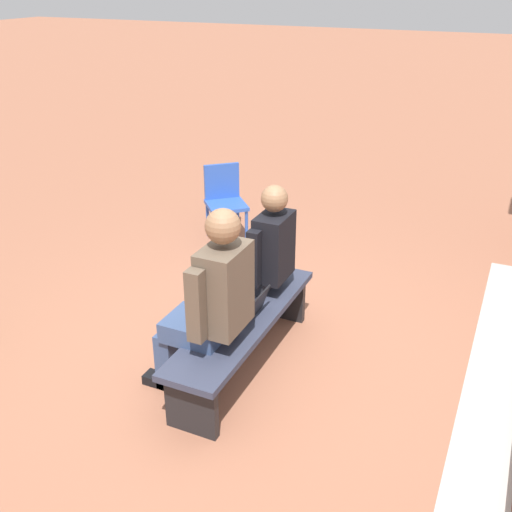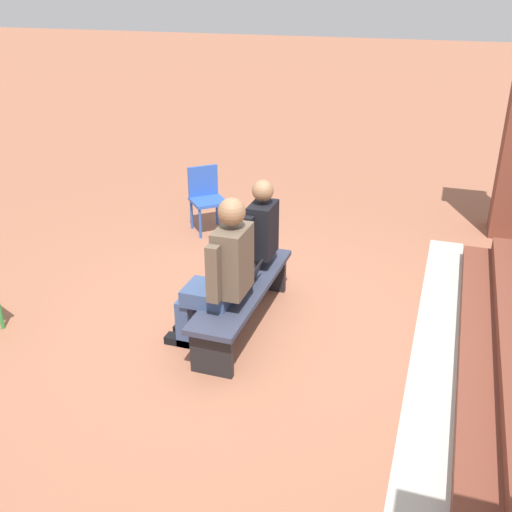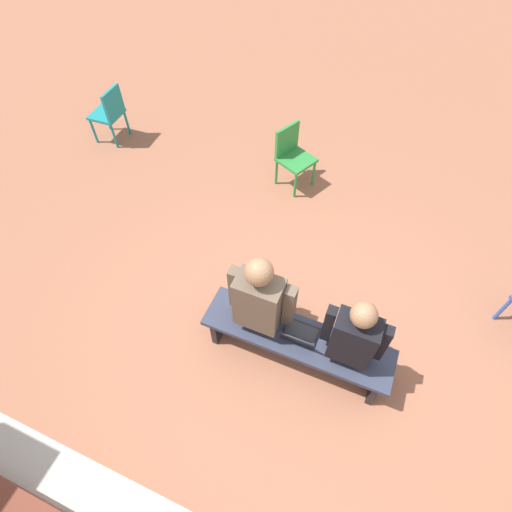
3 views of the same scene
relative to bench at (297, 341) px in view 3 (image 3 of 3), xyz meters
The scene contains 7 objects.
ground_plane 0.36m from the bench, 104.84° to the left, with size 60.00×60.00×0.00m, color #9E6047.
bench is the anchor object (origin of this frame).
person_student 0.59m from the bench, behind, with size 0.54×0.68×1.34m.
person_adult 0.56m from the bench, 11.06° to the right, with size 0.60×0.76×1.44m.
laptop 0.15m from the bench, 140.77° to the left, with size 0.32×0.29×0.21m.
plastic_chair_near_bench_right 4.40m from the bench, 32.02° to the right, with size 0.44×0.44×0.84m.
plastic_chair_far_right 2.63m from the bench, 69.33° to the right, with size 0.56×0.56×0.84m.
Camera 3 is at (-0.27, 1.61, 3.83)m, focal length 28.00 mm.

